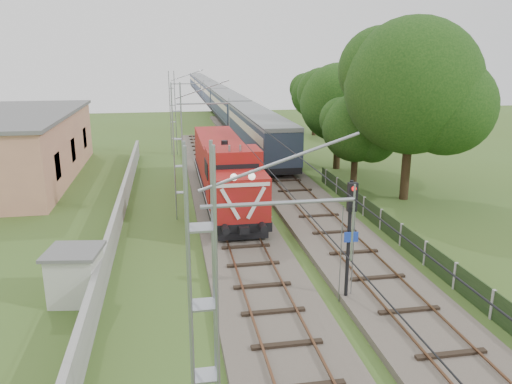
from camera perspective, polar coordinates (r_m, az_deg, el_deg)
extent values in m
plane|color=#415821|center=(19.68, 1.57, -13.48)|extent=(140.00, 140.00, 0.00)
cube|color=#6B6054|center=(25.87, -1.55, -5.77)|extent=(4.20, 70.00, 0.30)
cube|color=black|center=(25.80, -1.55, -5.36)|extent=(2.40, 70.00, 0.10)
cube|color=brown|center=(25.67, -3.44, -5.31)|extent=(0.08, 70.00, 0.05)
cube|color=brown|center=(25.90, 0.32, -5.09)|extent=(0.08, 70.00, 0.05)
cube|color=#6B6054|center=(38.97, 2.89, 1.55)|extent=(4.20, 80.00, 0.30)
cube|color=black|center=(38.92, 2.90, 1.83)|extent=(2.40, 80.00, 0.10)
cube|color=brown|center=(38.72, 1.67, 1.89)|extent=(0.08, 80.00, 0.05)
cube|color=brown|center=(39.10, 4.11, 1.99)|extent=(0.08, 80.00, 0.05)
cylinder|color=gray|center=(9.48, 2.66, -1.27)|extent=(3.00, 0.08, 0.08)
cylinder|color=gray|center=(29.05, -6.11, 10.02)|extent=(3.00, 0.08, 0.08)
cylinder|color=gray|center=(48.97, -7.83, 12.16)|extent=(3.00, 0.08, 0.08)
cylinder|color=black|center=(29.34, -3.09, 7.58)|extent=(0.03, 70.00, 0.03)
cylinder|color=black|center=(29.19, -3.12, 10.11)|extent=(0.03, 70.00, 0.03)
cube|color=#9E9E99|center=(30.31, -15.25, -1.91)|extent=(0.25, 40.00, 1.50)
cube|color=tan|center=(43.01, -25.45, 4.58)|extent=(8.00, 20.00, 5.00)
cube|color=#606060|center=(42.67, -25.86, 8.01)|extent=(8.40, 20.40, 0.25)
cube|color=black|center=(36.40, -21.78, 2.76)|extent=(0.10, 1.60, 1.80)
cube|color=black|center=(42.18, -20.22, 4.53)|extent=(0.10, 1.60, 1.80)
cube|color=black|center=(48.02, -19.04, 5.87)|extent=(0.10, 1.60, 1.80)
cube|color=black|center=(24.62, 18.79, -6.64)|extent=(0.05, 32.00, 1.15)
cube|color=#9E9E99|center=(37.77, 8.02, 1.67)|extent=(0.12, 0.12, 1.20)
cube|color=black|center=(33.33, -3.64, 0.63)|extent=(3.00, 17.00, 0.50)
cube|color=black|center=(28.18, -2.36, -2.78)|extent=(2.20, 3.60, 0.50)
cube|color=black|center=(38.71, -4.56, 2.26)|extent=(2.20, 3.60, 0.50)
cube|color=black|center=(25.50, -1.48, -5.01)|extent=(2.60, 0.25, 0.35)
cube|color=maroon|center=(26.02, -1.89, -0.42)|extent=(2.90, 2.50, 2.30)
sphere|color=white|center=(24.48, -2.55, 1.70)|extent=(0.36, 0.36, 0.36)
sphere|color=white|center=(24.61, -0.48, 1.79)|extent=(0.36, 0.36, 0.36)
cube|color=silver|center=(24.75, -2.95, -1.39)|extent=(1.00, 0.06, 1.67)
cube|color=silver|center=(24.93, 0.01, -1.24)|extent=(1.00, 0.06, 1.67)
cube|color=silver|center=(24.57, -1.48, 0.80)|extent=(2.70, 0.06, 0.18)
cube|color=maroon|center=(28.25, -2.60, 1.80)|extent=(3.00, 2.40, 3.20)
cube|color=black|center=(26.96, -2.28, 2.23)|extent=(2.50, 0.06, 0.90)
cube|color=maroon|center=(35.35, -4.14, 4.07)|extent=(2.80, 12.10, 2.60)
cylinder|color=black|center=(32.10, -3.61, 5.54)|extent=(0.44, 0.44, 0.40)
cylinder|color=gray|center=(27.08, -3.06, 4.98)|extent=(0.12, 0.12, 0.35)
cylinder|color=gray|center=(27.15, -1.80, 5.02)|extent=(0.12, 0.12, 0.35)
cube|color=black|center=(48.60, 0.22, 5.27)|extent=(2.92, 22.14, 0.50)
cube|color=#2B3247|center=(48.34, 0.22, 7.15)|extent=(3.02, 22.14, 2.72)
cube|color=beige|center=(48.27, 0.22, 7.74)|extent=(3.06, 21.25, 0.75)
cube|color=slate|center=(48.15, 0.22, 8.93)|extent=(3.07, 22.14, 0.35)
cube|color=black|center=(71.25, -3.13, 8.52)|extent=(2.92, 22.14, 0.50)
cube|color=#2B3247|center=(71.07, -3.15, 9.81)|extent=(3.02, 22.14, 2.72)
cube|color=beige|center=(71.02, -3.15, 10.21)|extent=(3.06, 21.25, 0.75)
cube|color=slate|center=(70.94, -3.16, 11.02)|extent=(3.07, 22.14, 0.35)
cube|color=black|center=(94.14, -4.87, 10.18)|extent=(2.92, 22.14, 0.50)
cube|color=#2B3247|center=(94.00, -4.90, 11.16)|extent=(3.02, 22.14, 2.72)
cube|color=beige|center=(93.97, -4.90, 11.47)|extent=(3.06, 21.25, 0.75)
cube|color=slate|center=(93.90, -4.92, 12.08)|extent=(3.07, 22.14, 0.35)
cube|color=black|center=(117.13, -5.95, 11.19)|extent=(2.92, 22.14, 0.50)
cube|color=#2B3247|center=(117.02, -5.97, 11.98)|extent=(3.02, 22.14, 2.72)
cube|color=beige|center=(116.99, -5.98, 12.22)|extent=(3.06, 21.25, 0.75)
cube|color=slate|center=(116.94, -5.99, 12.72)|extent=(3.07, 22.14, 0.35)
cube|color=black|center=(140.17, -6.67, 11.87)|extent=(2.92, 22.14, 0.50)
cube|color=#2B3247|center=(140.08, -6.69, 12.52)|extent=(3.02, 22.14, 2.72)
cube|color=beige|center=(140.05, -6.70, 12.73)|extent=(3.06, 21.25, 0.75)
cube|color=slate|center=(140.01, -6.71, 13.14)|extent=(3.07, 22.14, 0.35)
cylinder|color=black|center=(19.60, 10.52, -5.79)|extent=(0.14, 0.14, 5.00)
cube|color=black|center=(18.87, 10.95, -0.57)|extent=(0.35, 0.23, 1.10)
sphere|color=red|center=(18.67, 11.14, 0.37)|extent=(0.18, 0.18, 0.18)
sphere|color=black|center=(18.76, 11.08, -0.67)|extent=(0.18, 0.18, 0.18)
sphere|color=black|center=(18.86, 11.03, -1.69)|extent=(0.18, 0.18, 0.18)
cube|color=#1B37A5|center=(19.41, 10.82, -5.08)|extent=(0.55, 0.06, 0.40)
cube|color=beige|center=(21.31, -19.90, -9.11)|extent=(2.04, 2.04, 1.99)
cube|color=#606060|center=(20.90, -20.17, -6.40)|extent=(2.35, 2.35, 0.14)
cylinder|color=#3E2F19|center=(38.00, 11.18, 3.04)|extent=(0.49, 0.49, 3.06)
sphere|color=black|center=(37.51, 11.40, 7.19)|extent=(5.00, 5.00, 5.00)
sphere|color=black|center=(37.31, 13.19, 5.96)|extent=(3.50, 3.50, 3.50)
sphere|color=black|center=(37.95, 9.72, 8.21)|extent=(3.25, 3.25, 3.25)
cylinder|color=#3E2F19|center=(34.83, 16.82, 3.48)|extent=(0.59, 0.59, 5.36)
sphere|color=black|center=(34.21, 17.47, 11.48)|extent=(8.77, 8.77, 8.77)
sphere|color=black|center=(34.00, 20.97, 9.09)|extent=(6.14, 6.14, 6.14)
sphere|color=black|center=(34.89, 14.13, 13.39)|extent=(5.70, 5.70, 5.70)
cylinder|color=#3E2F19|center=(43.22, 9.27, 5.26)|extent=(0.58, 0.58, 4.00)
sphere|color=black|center=(42.74, 9.48, 10.05)|extent=(6.54, 6.54, 6.54)
sphere|color=black|center=(42.37, 11.56, 8.67)|extent=(4.58, 4.58, 4.58)
sphere|color=black|center=(43.40, 7.57, 11.17)|extent=(4.25, 4.25, 4.25)
cylinder|color=#3E2F19|center=(61.22, 6.66, 8.08)|extent=(0.51, 0.51, 3.46)
sphere|color=black|center=(60.90, 6.75, 11.01)|extent=(5.67, 5.67, 5.67)
sphere|color=black|center=(60.49, 8.01, 10.19)|extent=(3.97, 3.97, 3.97)
sphere|color=black|center=(61.53, 5.60, 11.68)|extent=(3.68, 3.68, 3.68)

